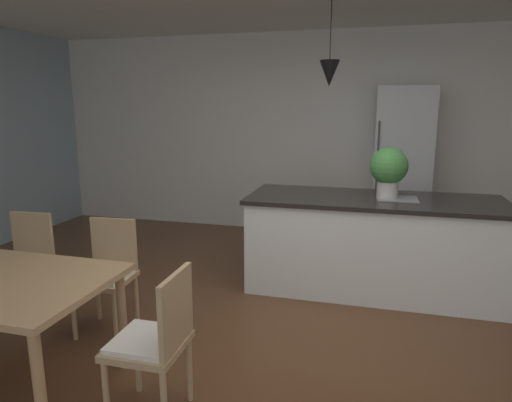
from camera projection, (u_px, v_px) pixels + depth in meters
name	position (u px, v px, depth m)	size (l,w,h in m)	color
ground_plane	(289.00, 356.00, 3.17)	(10.00, 8.40, 0.04)	brown
wall_back_kitchen	(336.00, 135.00, 5.96)	(10.00, 0.12, 2.70)	white
chair_kitchen_end	(156.00, 339.00, 2.44)	(0.41, 0.41, 0.87)	tan
chair_far_left	(24.00, 263.00, 3.64)	(0.42, 0.42, 0.87)	tan
chair_far_right	(107.00, 272.00, 3.44)	(0.42, 0.42, 0.87)	tan
kitchen_island	(372.00, 243.00, 4.21)	(2.34, 0.92, 0.91)	white
refrigerator	(401.00, 169.00, 5.45)	(0.66, 0.67, 1.96)	silver
pendant_over_island_main	(329.00, 73.00, 3.99)	(0.18, 0.18, 0.79)	black
potted_plant_on_island	(389.00, 169.00, 4.03)	(0.34, 0.34, 0.47)	beige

